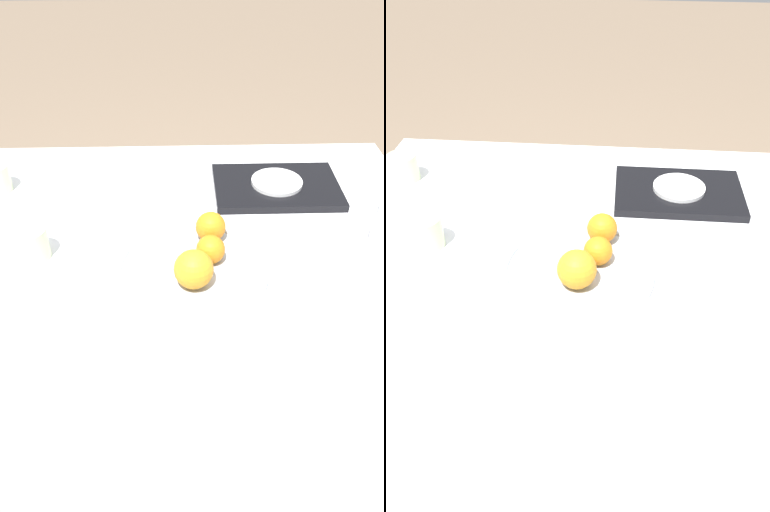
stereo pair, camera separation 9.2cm
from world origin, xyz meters
The scene contains 10 objects.
ground_plane centered at (0.00, 0.00, 0.00)m, with size 12.00×12.00×0.00m, color #7A6651.
table centered at (0.00, 0.00, 0.39)m, with size 1.16×0.82×0.77m.
fruit_platter centered at (0.01, -0.17, 0.79)m, with size 0.32×0.32×0.02m.
orange_0 centered at (0.05, -0.15, 0.82)m, with size 0.06×0.06×0.06m.
orange_1 centered at (0.01, -0.22, 0.83)m, with size 0.08×0.08×0.08m.
orange_2 centered at (0.05, -0.07, 0.82)m, with size 0.07×0.07×0.07m.
serving_tray centered at (0.24, 0.15, 0.78)m, with size 0.32×0.22×0.02m.
side_plate centered at (0.24, 0.15, 0.80)m, with size 0.13×0.13×0.01m.
cup_0 centered at (-0.49, 0.18, 0.81)m, with size 0.08×0.08×0.07m.
cup_1 centered at (-0.33, -0.10, 0.81)m, with size 0.07×0.07×0.07m.
Camera 2 is at (0.08, -0.96, 1.46)m, focal length 35.00 mm.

